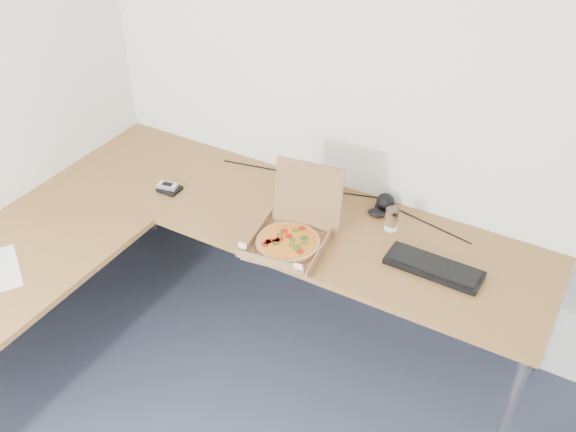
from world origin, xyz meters
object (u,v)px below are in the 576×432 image
Objects in this scene: pizza_box at (290,237)px; keyboard at (434,268)px; drinking_glass at (392,219)px; desk at (184,247)px; wallet at (170,189)px.

pizza_box is 0.64m from keyboard.
pizza_box is 3.37× the size of drinking_glass.
wallet is (-0.32, 0.30, 0.04)m from desk.
desk is 0.44m from wallet.
pizza_box is at bearing -165.11° from keyboard.
pizza_box is at bearing -136.40° from drinking_glass.
drinking_glass reaches higher than keyboard.
desk is at bearing -160.00° from pizza_box.
pizza_box reaches higher than keyboard.
keyboard is 1.37m from wallet.
wallet is at bearing 136.13° from desk.
wallet is (-0.74, 0.07, -0.03)m from pizza_box.
drinking_glass is 1.04× the size of wallet.
drinking_glass is at bearing 147.77° from keyboard.
pizza_box is 0.90× the size of keyboard.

